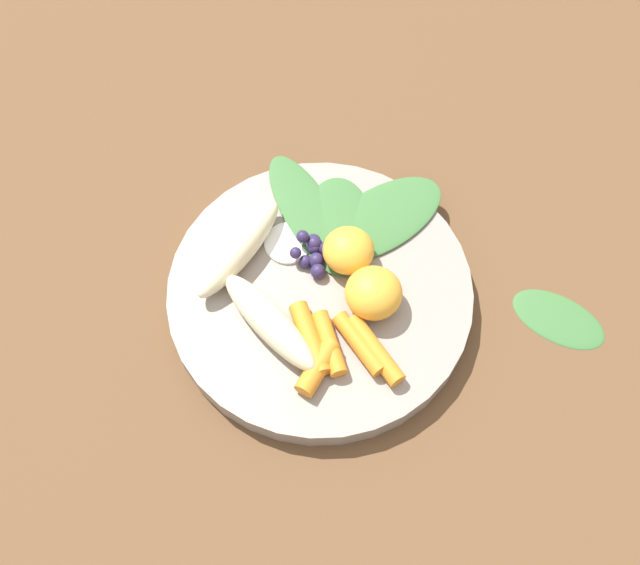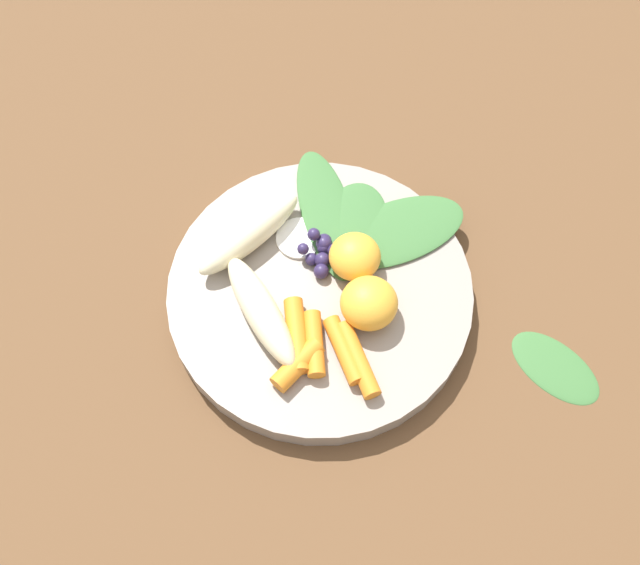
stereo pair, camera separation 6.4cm
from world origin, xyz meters
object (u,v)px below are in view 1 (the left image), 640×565
(banana_peeled_left, at_px, (269,322))
(orange_segment_near, at_px, (348,250))
(banana_peeled_right, at_px, (239,248))
(kale_leaf_stray, at_px, (559,318))
(bowl, at_px, (320,294))

(banana_peeled_left, bearing_deg, orange_segment_near, 93.65)
(orange_segment_near, bearing_deg, banana_peeled_left, 127.23)
(banana_peeled_right, height_order, kale_leaf_stray, banana_peeled_right)
(banana_peeled_left, xyz_separation_m, banana_peeled_right, (0.07, 0.02, 0.00))
(banana_peeled_left, xyz_separation_m, orange_segment_near, (0.06, -0.07, 0.00))
(kale_leaf_stray, bearing_deg, bowl, -154.78)
(banana_peeled_right, bearing_deg, banana_peeled_left, 55.92)
(banana_peeled_right, height_order, orange_segment_near, orange_segment_near)
(kale_leaf_stray, bearing_deg, orange_segment_near, -163.73)
(banana_peeled_left, bearing_deg, banana_peeled_right, 161.12)
(bowl, relative_size, banana_peeled_left, 2.35)
(banana_peeled_left, bearing_deg, bowl, 91.30)
(banana_peeled_left, xyz_separation_m, kale_leaf_stray, (-0.01, -0.25, -0.03))
(bowl, xyz_separation_m, kale_leaf_stray, (-0.05, -0.20, -0.01))
(orange_segment_near, distance_m, kale_leaf_stray, 0.19)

